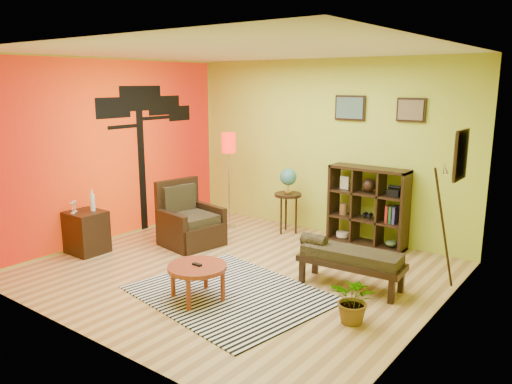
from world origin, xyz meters
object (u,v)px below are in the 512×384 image
Objects in this scene: armchair at (189,225)px; globe_table at (288,184)px; floor_lamp at (229,152)px; cube_shelf at (369,207)px; coffee_table at (197,270)px; side_cabinet at (87,232)px; potted_plant at (355,305)px; bench at (348,257)px.

globe_table is at bearing 57.69° from armchair.
cube_shelf is (2.26, 0.57, -0.71)m from floor_lamp.
coffee_table is 3.08m from cube_shelf.
cube_shelf reaches higher than coffee_table.
armchair is at bearing -144.18° from cube_shelf.
coffee_table is at bearing -5.08° from side_cabinet.
globe_table reaches higher than side_cabinet.
coffee_table is at bearing -161.76° from potted_plant.
side_cabinet is 4.18m from cube_shelf.
side_cabinet is at bearing -127.40° from armchair.
bench is (1.20, 1.37, 0.02)m from coffee_table.
armchair is at bearing 52.60° from side_cabinet.
floor_lamp is at bearing 122.74° from coffee_table.
armchair reaches higher than side_cabinet.
bench is (2.76, -1.06, -0.94)m from floor_lamp.
coffee_table is 1.78m from potted_plant.
armchair reaches higher than potted_plant.
armchair is at bearing 165.16° from potted_plant.
side_cabinet reaches higher than coffee_table.
cube_shelf is at bearing 76.79° from coffee_table.
globe_table is at bearing 21.50° from floor_lamp.
cube_shelf is 2.32× the size of potted_plant.
armchair is 0.74× the size of bench.
floor_lamp reaches higher than side_cabinet.
coffee_table is at bearing -42.92° from armchair.
globe_table reaches higher than potted_plant.
side_cabinet is (-0.91, -1.19, 0.02)m from armchair.
floor_lamp is 1.13m from globe_table.
cube_shelf is at bearing 106.90° from bench.
coffee_table is at bearing -57.26° from floor_lamp.
potted_plant is at bearing -59.06° from bench.
cube_shelf reaches higher than side_cabinet.
cube_shelf is at bearing 8.43° from globe_table.
bench is at bearing 17.72° from side_cabinet.
bench is 0.96m from potted_plant.
globe_table is (0.94, 0.37, -0.50)m from floor_lamp.
armchair reaches higher than coffee_table.
side_cabinet is at bearing -138.26° from cube_shelf.
armchair is (-1.51, 1.40, -0.06)m from coffee_table.
cube_shelf reaches higher than armchair.
cube_shelf is (3.11, 2.78, 0.29)m from side_cabinet.
side_cabinet is 0.71× the size of bench.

